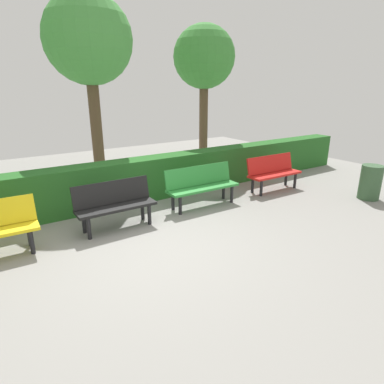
% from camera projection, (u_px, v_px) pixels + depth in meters
% --- Properties ---
extents(ground_plane, '(17.17, 17.17, 0.00)m').
position_uv_depth(ground_plane, '(146.00, 242.00, 5.42)').
color(ground_plane, gray).
extents(bench_red, '(1.49, 0.50, 0.86)m').
position_uv_depth(bench_red, '(273.00, 171.00, 8.03)').
color(bench_red, red).
rests_on(bench_red, ground_plane).
extents(bench_green, '(1.65, 0.50, 0.86)m').
position_uv_depth(bench_green, '(201.00, 184.00, 6.97)').
color(bench_green, '#2D8C38').
rests_on(bench_green, ground_plane).
extents(bench_black, '(1.44, 0.47, 0.86)m').
position_uv_depth(bench_black, '(115.00, 203.00, 5.86)').
color(bench_black, black).
rests_on(bench_black, ground_plane).
extents(hedge_row, '(13.17, 0.55, 0.96)m').
position_uv_depth(hedge_row, '(143.00, 179.00, 7.34)').
color(hedge_row, '#266023').
rests_on(hedge_row, ground_plane).
extents(tree_near, '(1.86, 1.86, 4.26)m').
position_uv_depth(tree_near, '(204.00, 59.00, 9.67)').
color(tree_near, brown).
rests_on(tree_near, ground_plane).
extents(tree_mid, '(2.12, 2.12, 4.62)m').
position_uv_depth(tree_mid, '(88.00, 42.00, 7.69)').
color(tree_mid, brown).
rests_on(tree_mid, ground_plane).
extents(trash_bin, '(0.47, 0.47, 0.79)m').
position_uv_depth(trash_bin, '(370.00, 182.00, 7.40)').
color(trash_bin, '#385938').
rests_on(trash_bin, ground_plane).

